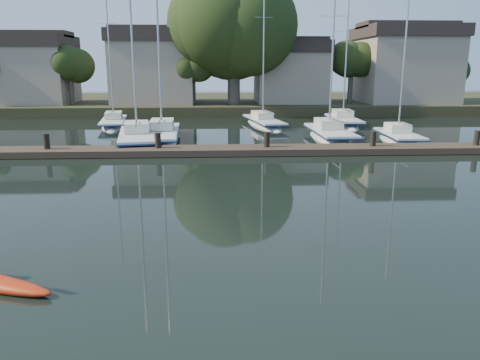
{
  "coord_description": "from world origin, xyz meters",
  "views": [
    {
      "loc": [
        0.17,
        -11.6,
        4.8
      ],
      "look_at": [
        0.93,
        3.01,
        1.2
      ],
      "focal_mm": 35.0,
      "sensor_mm": 36.0,
      "label": 1
    }
  ],
  "objects_px": {
    "sailboat_4": "(398,144)",
    "sailboat_5": "(114,128)",
    "sailboat_7": "(343,127)",
    "sailboat_6": "(263,127)",
    "sailboat_1": "(138,146)",
    "sailboat_2": "(162,143)",
    "dock": "(213,150)",
    "sailboat_3": "(329,142)"
  },
  "relations": [
    {
      "from": "sailboat_4",
      "to": "sailboat_5",
      "type": "xyz_separation_m",
      "value": [
        -20.1,
        8.84,
        0.01
      ]
    },
    {
      "from": "sailboat_4",
      "to": "sailboat_7",
      "type": "xyz_separation_m",
      "value": [
        -1.3,
        8.65,
        -0.01
      ]
    },
    {
      "from": "sailboat_4",
      "to": "sailboat_7",
      "type": "height_order",
      "value": "sailboat_7"
    },
    {
      "from": "sailboat_6",
      "to": "sailboat_4",
      "type": "bearing_deg",
      "value": -56.64
    },
    {
      "from": "sailboat_5",
      "to": "sailboat_1",
      "type": "bearing_deg",
      "value": -77.49
    },
    {
      "from": "sailboat_2",
      "to": "sailboat_4",
      "type": "xyz_separation_m",
      "value": [
        15.4,
        -1.28,
        0.02
      ]
    },
    {
      "from": "sailboat_5",
      "to": "sailboat_7",
      "type": "bearing_deg",
      "value": -8.6
    },
    {
      "from": "sailboat_1",
      "to": "sailboat_6",
      "type": "height_order",
      "value": "sailboat_1"
    },
    {
      "from": "sailboat_2",
      "to": "sailboat_5",
      "type": "xyz_separation_m",
      "value": [
        -4.71,
        7.56,
        0.03
      ]
    },
    {
      "from": "dock",
      "to": "sailboat_7",
      "type": "relative_size",
      "value": 2.63
    },
    {
      "from": "sailboat_1",
      "to": "dock",
      "type": "bearing_deg",
      "value": -48.48
    },
    {
      "from": "sailboat_6",
      "to": "sailboat_1",
      "type": "bearing_deg",
      "value": -145.4
    },
    {
      "from": "sailboat_4",
      "to": "sailboat_6",
      "type": "relative_size",
      "value": 0.76
    },
    {
      "from": "dock",
      "to": "sailboat_3",
      "type": "bearing_deg",
      "value": 33.55
    },
    {
      "from": "sailboat_3",
      "to": "sailboat_5",
      "type": "xyz_separation_m",
      "value": [
        -15.88,
        7.56,
        0.03
      ]
    },
    {
      "from": "dock",
      "to": "sailboat_5",
      "type": "relative_size",
      "value": 2.49
    },
    {
      "from": "sailboat_4",
      "to": "sailboat_5",
      "type": "distance_m",
      "value": 21.96
    },
    {
      "from": "sailboat_1",
      "to": "sailboat_4",
      "type": "relative_size",
      "value": 1.36
    },
    {
      "from": "dock",
      "to": "sailboat_1",
      "type": "distance_m",
      "value": 6.24
    },
    {
      "from": "sailboat_2",
      "to": "sailboat_3",
      "type": "relative_size",
      "value": 1.17
    },
    {
      "from": "sailboat_3",
      "to": "sailboat_6",
      "type": "xyz_separation_m",
      "value": [
        -3.71,
        7.34,
        0.03
      ]
    },
    {
      "from": "sailboat_2",
      "to": "sailboat_4",
      "type": "height_order",
      "value": "sailboat_2"
    },
    {
      "from": "sailboat_2",
      "to": "sailboat_3",
      "type": "xyz_separation_m",
      "value": [
        11.18,
        -0.0,
        -0.0
      ]
    },
    {
      "from": "sailboat_6",
      "to": "sailboat_7",
      "type": "height_order",
      "value": "sailboat_6"
    },
    {
      "from": "dock",
      "to": "sailboat_4",
      "type": "height_order",
      "value": "sailboat_4"
    },
    {
      "from": "dock",
      "to": "sailboat_7",
      "type": "bearing_deg",
      "value": 49.49
    },
    {
      "from": "dock",
      "to": "sailboat_2",
      "type": "bearing_deg",
      "value": 123.07
    },
    {
      "from": "sailboat_4",
      "to": "dock",
      "type": "bearing_deg",
      "value": -159.13
    },
    {
      "from": "sailboat_2",
      "to": "sailboat_7",
      "type": "relative_size",
      "value": 1.23
    },
    {
      "from": "sailboat_1",
      "to": "sailboat_2",
      "type": "xyz_separation_m",
      "value": [
        1.42,
        1.21,
        0.0
      ]
    },
    {
      "from": "sailboat_7",
      "to": "sailboat_6",
      "type": "bearing_deg",
      "value": -176.34
    },
    {
      "from": "sailboat_1",
      "to": "sailboat_6",
      "type": "xyz_separation_m",
      "value": [
        8.89,
        8.54,
        0.03
      ]
    },
    {
      "from": "sailboat_4",
      "to": "sailboat_7",
      "type": "distance_m",
      "value": 8.75
    },
    {
      "from": "sailboat_6",
      "to": "sailboat_7",
      "type": "distance_m",
      "value": 6.63
    },
    {
      "from": "sailboat_1",
      "to": "sailboat_4",
      "type": "distance_m",
      "value": 16.82
    },
    {
      "from": "sailboat_2",
      "to": "sailboat_6",
      "type": "height_order",
      "value": "sailboat_2"
    },
    {
      "from": "sailboat_1",
      "to": "sailboat_3",
      "type": "relative_size",
      "value": 1.09
    },
    {
      "from": "sailboat_1",
      "to": "sailboat_3",
      "type": "xyz_separation_m",
      "value": [
        12.6,
        1.21,
        -0.0
      ]
    },
    {
      "from": "sailboat_1",
      "to": "sailboat_2",
      "type": "distance_m",
      "value": 1.86
    },
    {
      "from": "sailboat_5",
      "to": "sailboat_7",
      "type": "relative_size",
      "value": 1.06
    },
    {
      "from": "dock",
      "to": "sailboat_6",
      "type": "height_order",
      "value": "sailboat_6"
    },
    {
      "from": "sailboat_5",
      "to": "sailboat_6",
      "type": "relative_size",
      "value": 0.95
    }
  ]
}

